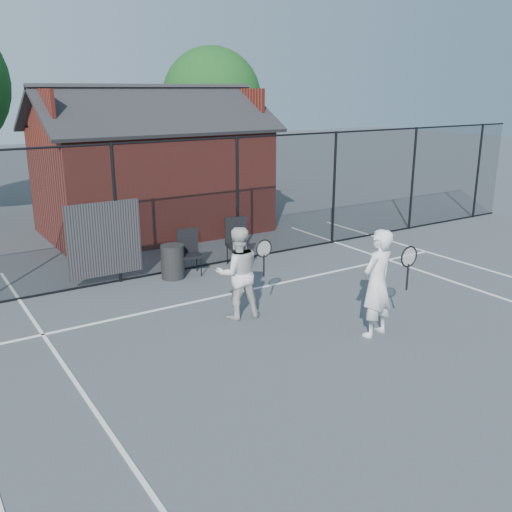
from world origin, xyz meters
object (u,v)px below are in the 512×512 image
clubhouse (152,176)px  waste_bin (173,262)px  chair_right (190,253)px  player_front (377,283)px  chair_left (239,243)px  player_back (238,273)px

clubhouse → waste_bin: 4.79m
chair_right → waste_bin: (-0.43, 0.00, -0.13)m
player_front → chair_left: (0.08, 4.63, -0.38)m
player_back → chair_right: size_ratio=1.69×
waste_bin → chair_right: bearing=0.0°
clubhouse → player_front: size_ratio=3.49×
player_front → chair_left: bearing=89.0°
player_back → chair_right: bearing=82.3°
clubhouse → player_back: clubhouse is taller
player_back → chair_left: player_back is taller
player_front → waste_bin: 4.96m
player_back → chair_right: player_back is taller
chair_left → waste_bin: 1.70m
player_front → player_back: player_front is taller
waste_bin → clubhouse: bearing=72.0°
clubhouse → chair_left: 4.56m
chair_left → clubhouse: bearing=108.0°
chair_right → clubhouse: bearing=90.1°
player_front → chair_right: size_ratio=1.85×
player_back → chair_left: (1.63, 2.69, -0.30)m
chair_right → waste_bin: 0.44m
player_front → player_back: (-1.55, 1.94, -0.08)m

